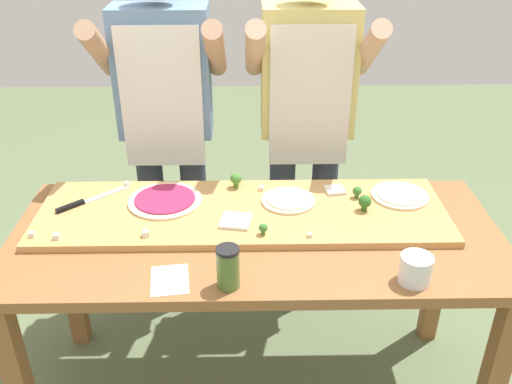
# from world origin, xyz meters

# --- Properties ---
(prep_table) EXTENTS (1.74, 0.75, 0.79)m
(prep_table) POSITION_xyz_m (0.00, 0.00, 0.69)
(prep_table) COLOR brown
(prep_table) RESTS_ON ground
(cutting_board) EXTENTS (1.51, 0.46, 0.03)m
(cutting_board) POSITION_xyz_m (-0.05, 0.11, 0.81)
(cutting_board) COLOR tan
(cutting_board) RESTS_ON prep_table
(chefs_knife) EXTENTS (0.24, 0.22, 0.02)m
(chefs_knife) POSITION_xyz_m (-0.65, 0.17, 0.83)
(chefs_knife) COLOR #B7BABF
(chefs_knife) RESTS_ON cutting_board
(pizza_whole_beet_magenta) EXTENTS (0.28, 0.28, 0.02)m
(pizza_whole_beet_magenta) POSITION_xyz_m (-0.34, 0.17, 0.83)
(pizza_whole_beet_magenta) COLOR beige
(pizza_whole_beet_magenta) RESTS_ON cutting_board
(pizza_whole_cheese_artichoke) EXTENTS (0.20, 0.20, 0.02)m
(pizza_whole_cheese_artichoke) POSITION_xyz_m (0.12, 0.17, 0.83)
(pizza_whole_cheese_artichoke) COLOR beige
(pizza_whole_cheese_artichoke) RESTS_ON cutting_board
(pizza_whole_white_garlic) EXTENTS (0.22, 0.22, 0.02)m
(pizza_whole_white_garlic) POSITION_xyz_m (0.56, 0.20, 0.83)
(pizza_whole_white_garlic) COLOR beige
(pizza_whole_white_garlic) RESTS_ON cutting_board
(pizza_slice_far_left) EXTENTS (0.08, 0.08, 0.01)m
(pizza_slice_far_left) POSITION_xyz_m (0.31, 0.24, 0.83)
(pizza_slice_far_left) COLOR silver
(pizza_slice_far_left) RESTS_ON cutting_board
(pizza_slice_near_right) EXTENTS (0.12, 0.12, 0.01)m
(pizza_slice_near_right) POSITION_xyz_m (-0.07, 0.02, 0.83)
(pizza_slice_near_right) COLOR silver
(pizza_slice_near_right) RESTS_ON cutting_board
(broccoli_floret_front_mid) EXTENTS (0.04, 0.04, 0.06)m
(broccoli_floret_front_mid) POSITION_xyz_m (-0.08, 0.28, 0.86)
(broccoli_floret_front_mid) COLOR #487A23
(broccoli_floret_front_mid) RESTS_ON cutting_board
(broccoli_floret_back_right) EXTENTS (0.05, 0.05, 0.06)m
(broccoli_floret_back_right) POSITION_xyz_m (0.40, 0.10, 0.86)
(broccoli_floret_back_right) COLOR #366618
(broccoli_floret_back_right) RESTS_ON cutting_board
(broccoli_floret_back_left) EXTENTS (0.03, 0.03, 0.04)m
(broccoli_floret_back_left) POSITION_xyz_m (0.02, -0.06, 0.85)
(broccoli_floret_back_left) COLOR #3F7220
(broccoli_floret_back_left) RESTS_ON cutting_board
(broccoli_floret_front_left) EXTENTS (0.04, 0.04, 0.05)m
(broccoli_floret_front_left) POSITION_xyz_m (0.39, 0.19, 0.85)
(broccoli_floret_front_left) COLOR #3F7220
(broccoli_floret_front_left) RESTS_ON cutting_board
(cheese_crumble_a) EXTENTS (0.02, 0.02, 0.02)m
(cheese_crumble_a) POSITION_xyz_m (-0.51, 0.30, 0.83)
(cheese_crumble_a) COLOR silver
(cheese_crumble_a) RESTS_ON cutting_board
(cheese_crumble_b) EXTENTS (0.02, 0.02, 0.02)m
(cheese_crumble_b) POSITION_xyz_m (-0.68, -0.07, 0.83)
(cheese_crumble_b) COLOR silver
(cheese_crumble_b) RESTS_ON cutting_board
(cheese_crumble_c) EXTENTS (0.03, 0.03, 0.02)m
(cheese_crumble_c) POSITION_xyz_m (-0.38, -0.06, 0.83)
(cheese_crumble_c) COLOR silver
(cheese_crumble_c) RESTS_ON cutting_board
(cheese_crumble_d) EXTENTS (0.02, 0.02, 0.01)m
(cheese_crumble_d) POSITION_xyz_m (0.18, -0.08, 0.83)
(cheese_crumble_d) COLOR silver
(cheese_crumble_d) RESTS_ON cutting_board
(cheese_crumble_e) EXTENTS (0.02, 0.02, 0.02)m
(cheese_crumble_e) POSITION_xyz_m (0.02, 0.26, 0.83)
(cheese_crumble_e) COLOR silver
(cheese_crumble_e) RESTS_ON cutting_board
(cheese_crumble_f) EXTENTS (0.02, 0.02, 0.02)m
(cheese_crumble_f) POSITION_xyz_m (-0.77, -0.06, 0.83)
(cheese_crumble_f) COLOR silver
(cheese_crumble_f) RESTS_ON cutting_board
(flour_cup) EXTENTS (0.10, 0.10, 0.09)m
(flour_cup) POSITION_xyz_m (0.49, -0.29, 0.84)
(flour_cup) COLOR white
(flour_cup) RESTS_ON prep_table
(sauce_jar) EXTENTS (0.07, 0.07, 0.14)m
(sauce_jar) POSITION_xyz_m (-0.09, -0.30, 0.86)
(sauce_jar) COLOR #517033
(sauce_jar) RESTS_ON prep_table
(recipe_note) EXTENTS (0.13, 0.16, 0.00)m
(recipe_note) POSITION_xyz_m (-0.28, -0.27, 0.80)
(recipe_note) COLOR white
(recipe_note) RESTS_ON prep_table
(cook_left) EXTENTS (0.54, 0.39, 1.67)m
(cook_left) POSITION_xyz_m (-0.38, 0.65, 1.00)
(cook_left) COLOR #333847
(cook_left) RESTS_ON ground
(cook_right) EXTENTS (0.54, 0.39, 1.67)m
(cook_right) POSITION_xyz_m (0.24, 0.65, 1.00)
(cook_right) COLOR #333847
(cook_right) RESTS_ON ground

